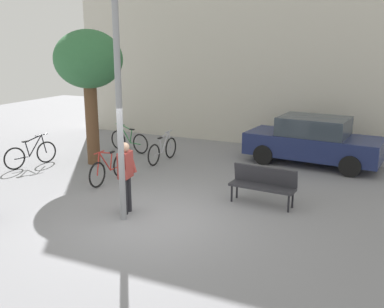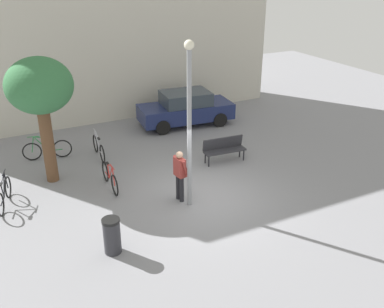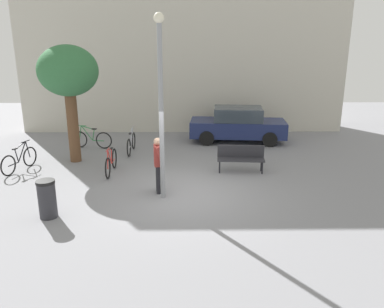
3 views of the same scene
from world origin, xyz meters
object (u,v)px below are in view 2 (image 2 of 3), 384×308
(lamppost, at_px, (189,116))
(park_bench, at_px, (224,148))
(bicycle_green, at_px, (47,149))
(trash_bin, at_px, (112,236))
(person_by_lamppost, at_px, (180,173))
(plaza_tree, at_px, (40,89))
(bicycle_red, at_px, (110,177))
(bicycle_black, at_px, (4,195))
(parked_car_navy, at_px, (186,108))
(bicycle_silver, at_px, (99,148))

(lamppost, bearing_deg, park_bench, 41.75)
(bicycle_green, relative_size, trash_bin, 1.80)
(person_by_lamppost, relative_size, plaza_tree, 0.39)
(plaza_tree, distance_m, bicycle_red, 3.57)
(lamppost, bearing_deg, plaza_tree, 134.67)
(bicycle_black, bearing_deg, parked_car_navy, 26.41)
(person_by_lamppost, height_order, plaza_tree, plaza_tree)
(park_bench, distance_m, bicycle_black, 7.65)
(lamppost, xyz_separation_m, park_bench, (2.54, 2.27, -2.34))
(park_bench, xyz_separation_m, bicycle_black, (-7.65, 0.17, -0.16))
(park_bench, bearing_deg, person_by_lamppost, -144.81)
(bicycle_green, distance_m, bicycle_red, 3.59)
(parked_car_navy, xyz_separation_m, trash_bin, (-5.79, -7.72, -0.27))
(bicycle_red, bearing_deg, parked_car_navy, 41.71)
(bicycle_green, bearing_deg, trash_bin, -85.54)
(trash_bin, bearing_deg, bicycle_green, 94.46)
(person_by_lamppost, xyz_separation_m, bicycle_silver, (-1.41, 4.31, -0.58))
(bicycle_red, bearing_deg, person_by_lamppost, -45.26)
(park_bench, relative_size, trash_bin, 1.64)
(bicycle_silver, relative_size, trash_bin, 1.82)
(person_by_lamppost, height_order, bicycle_red, person_by_lamppost)
(park_bench, height_order, bicycle_black, bicycle_black)
(park_bench, distance_m, bicycle_red, 4.43)
(plaza_tree, distance_m, trash_bin, 5.58)
(bicycle_green, bearing_deg, person_by_lamppost, -57.52)
(person_by_lamppost, bearing_deg, lamppost, -68.08)
(lamppost, bearing_deg, bicycle_red, 131.62)
(park_bench, xyz_separation_m, trash_bin, (-5.37, -3.54, -0.04))
(person_by_lamppost, height_order, parked_car_navy, person_by_lamppost)
(bicycle_green, bearing_deg, park_bench, -28.04)
(plaza_tree, xyz_separation_m, bicycle_green, (0.15, 1.86, -2.85))
(bicycle_green, distance_m, parked_car_navy, 6.41)
(person_by_lamppost, xyz_separation_m, bicycle_black, (-4.96, 2.07, -0.58))
(person_by_lamppost, xyz_separation_m, trash_bin, (-2.68, -1.64, -0.46))
(trash_bin, bearing_deg, person_by_lamppost, 31.45)
(plaza_tree, xyz_separation_m, parked_car_navy, (6.46, 2.90, -2.46))
(plaza_tree, height_order, bicycle_silver, plaza_tree)
(bicycle_silver, bearing_deg, lamppost, -71.52)
(park_bench, relative_size, plaza_tree, 0.38)
(plaza_tree, bearing_deg, person_by_lamppost, -43.42)
(plaza_tree, bearing_deg, bicycle_black, -145.49)
(park_bench, bearing_deg, trash_bin, -146.64)
(plaza_tree, bearing_deg, lamppost, -45.33)
(person_by_lamppost, xyz_separation_m, parked_car_navy, (3.11, 6.07, -0.19))
(bicycle_black, bearing_deg, person_by_lamppost, -22.61)
(person_by_lamppost, bearing_deg, bicycle_black, 157.39)
(plaza_tree, height_order, parked_car_navy, plaza_tree)
(bicycle_silver, xyz_separation_m, parked_car_navy, (4.53, 1.77, 0.39))
(lamppost, xyz_separation_m, plaza_tree, (-3.50, 3.54, 0.35))
(bicycle_green, bearing_deg, plaza_tree, -94.57)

